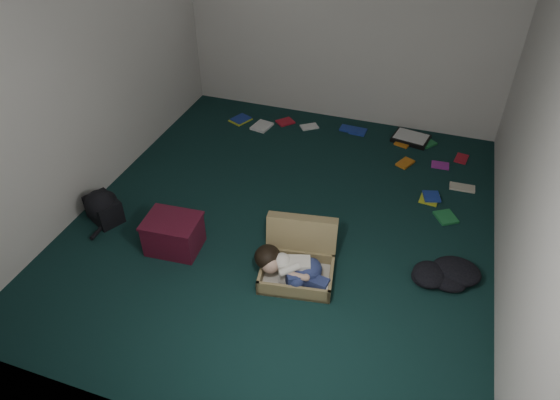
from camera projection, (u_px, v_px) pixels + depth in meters
The scene contains 12 objects.
floor at pixel (285, 219), 5.02m from camera, with size 4.50×4.50×0.00m, color #0E2A27.
wall_back at pixel (345, 19), 5.90m from camera, with size 4.50×4.50×0.00m, color silver.
wall_front at pixel (148, 293), 2.54m from camera, with size 4.50×4.50×0.00m, color silver.
wall_left at pixel (86, 70), 4.73m from camera, with size 4.50×4.50×0.00m, color silver.
wall_right at pixel (540, 141), 3.71m from camera, with size 4.50×4.50×0.00m, color silver.
suitcase at pixel (299, 259), 4.37m from camera, with size 0.71×0.70×0.46m.
person at pixel (291, 268), 4.23m from camera, with size 0.69×0.34×0.28m.
maroon_bin at pixel (174, 234), 4.58m from camera, with size 0.52×0.42×0.34m.
backpack at pixel (104, 209), 4.93m from camera, with size 0.44×0.35×0.26m, color black, non-canonical shape.
clothing_pile at pixel (441, 271), 4.35m from camera, with size 0.44×0.36×0.14m, color black, non-canonical shape.
paper_tray at pixel (411, 138), 6.20m from camera, with size 0.48×0.40×0.06m.
book_scatter at pixel (372, 150), 6.02m from camera, with size 3.06×1.68×0.02m.
Camera 1 is at (1.19, -3.65, 3.23)m, focal length 32.00 mm.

